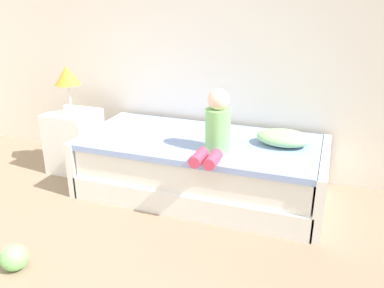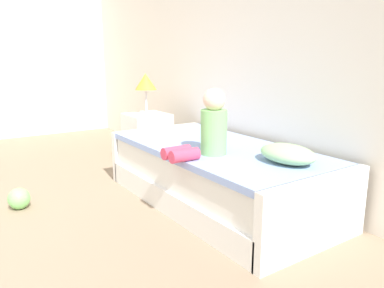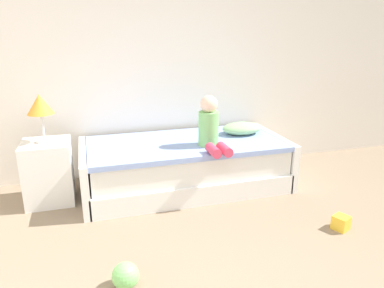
{
  "view_description": "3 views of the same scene",
  "coord_description": "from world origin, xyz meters",
  "px_view_note": "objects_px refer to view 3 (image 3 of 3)",
  "views": [
    {
      "loc": [
        1.3,
        -1.05,
        1.7
      ],
      "look_at": [
        0.3,
        1.75,
        0.55
      ],
      "focal_mm": 37.15,
      "sensor_mm": 36.0,
      "label": 1
    },
    {
      "loc": [
        2.72,
        0.11,
        1.23
      ],
      "look_at": [
        0.3,
        1.75,
        0.55
      ],
      "focal_mm": 35.42,
      "sensor_mm": 36.0,
      "label": 2
    },
    {
      "loc": [
        -0.65,
        -1.43,
        1.61
      ],
      "look_at": [
        0.3,
        1.75,
        0.55
      ],
      "focal_mm": 33.79,
      "sensor_mm": 36.0,
      "label": 3
    }
  ],
  "objects_px": {
    "nightstand": "(49,172)",
    "bed": "(185,165)",
    "toy_ball": "(125,276)",
    "pillow": "(242,128)",
    "child_figure": "(210,127)",
    "toy_block": "(341,223)",
    "table_lamp": "(40,107)"
  },
  "relations": [
    {
      "from": "pillow",
      "to": "table_lamp",
      "type": "bearing_deg",
      "value": -178.49
    },
    {
      "from": "bed",
      "to": "child_figure",
      "type": "relative_size",
      "value": 4.14
    },
    {
      "from": "nightstand",
      "to": "toy_ball",
      "type": "relative_size",
      "value": 3.39
    },
    {
      "from": "table_lamp",
      "to": "toy_block",
      "type": "height_order",
      "value": "table_lamp"
    },
    {
      "from": "child_figure",
      "to": "bed",
      "type": "bearing_deg",
      "value": 129.9
    },
    {
      "from": "child_figure",
      "to": "nightstand",
      "type": "bearing_deg",
      "value": 169.89
    },
    {
      "from": "table_lamp",
      "to": "child_figure",
      "type": "height_order",
      "value": "table_lamp"
    },
    {
      "from": "nightstand",
      "to": "child_figure",
      "type": "bearing_deg",
      "value": -10.11
    },
    {
      "from": "bed",
      "to": "nightstand",
      "type": "distance_m",
      "value": 1.35
    },
    {
      "from": "child_figure",
      "to": "toy_block",
      "type": "relative_size",
      "value": 4.26
    },
    {
      "from": "bed",
      "to": "toy_ball",
      "type": "relative_size",
      "value": 11.93
    },
    {
      "from": "bed",
      "to": "child_figure",
      "type": "bearing_deg",
      "value": -50.1
    },
    {
      "from": "nightstand",
      "to": "bed",
      "type": "bearing_deg",
      "value": -1.97
    },
    {
      "from": "child_figure",
      "to": "toy_ball",
      "type": "relative_size",
      "value": 2.88
    },
    {
      "from": "toy_ball",
      "to": "nightstand",
      "type": "bearing_deg",
      "value": 110.43
    },
    {
      "from": "nightstand",
      "to": "pillow",
      "type": "distance_m",
      "value": 2.05
    },
    {
      "from": "nightstand",
      "to": "pillow",
      "type": "bearing_deg",
      "value": 1.51
    },
    {
      "from": "pillow",
      "to": "toy_ball",
      "type": "bearing_deg",
      "value": -134.01
    },
    {
      "from": "toy_block",
      "to": "child_figure",
      "type": "bearing_deg",
      "value": 129.85
    },
    {
      "from": "nightstand",
      "to": "toy_block",
      "type": "relative_size",
      "value": 5.02
    },
    {
      "from": "table_lamp",
      "to": "nightstand",
      "type": "bearing_deg",
      "value": 0.0
    },
    {
      "from": "table_lamp",
      "to": "pillow",
      "type": "height_order",
      "value": "table_lamp"
    },
    {
      "from": "child_figure",
      "to": "toy_ball",
      "type": "bearing_deg",
      "value": -129.54
    },
    {
      "from": "nightstand",
      "to": "toy_ball",
      "type": "bearing_deg",
      "value": -69.57
    },
    {
      "from": "pillow",
      "to": "toy_block",
      "type": "distance_m",
      "value": 1.45
    },
    {
      "from": "nightstand",
      "to": "child_figure",
      "type": "xyz_separation_m",
      "value": [
        1.54,
        -0.27,
        0.4
      ]
    },
    {
      "from": "bed",
      "to": "nightstand",
      "type": "relative_size",
      "value": 3.52
    },
    {
      "from": "pillow",
      "to": "toy_ball",
      "type": "height_order",
      "value": "pillow"
    },
    {
      "from": "table_lamp",
      "to": "child_figure",
      "type": "xyz_separation_m",
      "value": [
        1.54,
        -0.27,
        -0.23
      ]
    },
    {
      "from": "table_lamp",
      "to": "toy_block",
      "type": "distance_m",
      "value": 2.82
    },
    {
      "from": "nightstand",
      "to": "table_lamp",
      "type": "distance_m",
      "value": 0.64
    },
    {
      "from": "toy_ball",
      "to": "pillow",
      "type": "bearing_deg",
      "value": 45.99
    }
  ]
}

